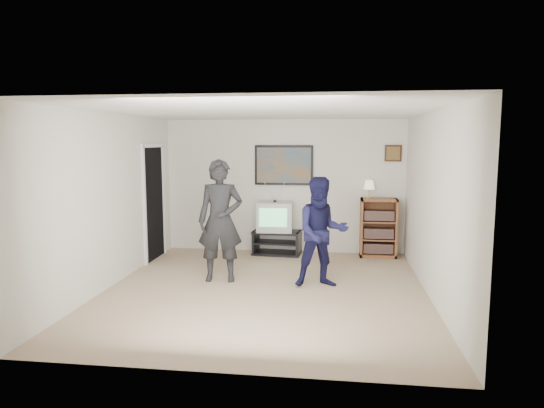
% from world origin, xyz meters
% --- Properties ---
extents(room_shell, '(4.51, 5.00, 2.51)m').
position_xyz_m(room_shell, '(0.00, 0.35, 1.25)').
color(room_shell, '#94755E').
rests_on(room_shell, ground).
extents(media_stand, '(0.92, 0.56, 0.44)m').
position_xyz_m(media_stand, '(-0.10, 2.23, 0.22)').
color(media_stand, black).
rests_on(media_stand, room_shell).
extents(crt_television, '(0.67, 0.58, 0.54)m').
position_xyz_m(crt_television, '(-0.14, 2.23, 0.71)').
color(crt_television, '#AEAFA9').
rests_on(crt_television, media_stand).
extents(bookshelf, '(0.65, 0.37, 1.07)m').
position_xyz_m(bookshelf, '(1.75, 2.28, 0.53)').
color(bookshelf, brown).
rests_on(bookshelf, room_shell).
extents(table_lamp, '(0.21, 0.21, 0.33)m').
position_xyz_m(table_lamp, '(1.57, 2.29, 1.23)').
color(table_lamp, beige).
rests_on(table_lamp, bookshelf).
extents(person_tall, '(0.72, 0.51, 1.83)m').
position_xyz_m(person_tall, '(-0.73, 0.41, 0.92)').
color(person_tall, black).
rests_on(person_tall, room_shell).
extents(person_short, '(0.89, 0.76, 1.60)m').
position_xyz_m(person_short, '(0.78, 0.30, 0.80)').
color(person_short, '#131334').
rests_on(person_short, room_shell).
extents(controller_left, '(0.03, 0.11, 0.03)m').
position_xyz_m(controller_left, '(-0.68, 0.63, 1.29)').
color(controller_left, white).
rests_on(controller_left, person_tall).
extents(controller_right, '(0.08, 0.13, 0.04)m').
position_xyz_m(controller_right, '(0.74, 0.52, 1.11)').
color(controller_right, white).
rests_on(controller_right, person_short).
extents(poster, '(1.10, 0.03, 0.75)m').
position_xyz_m(poster, '(0.00, 2.48, 1.65)').
color(poster, black).
rests_on(poster, room_shell).
extents(air_vent, '(0.28, 0.02, 0.14)m').
position_xyz_m(air_vent, '(-0.55, 2.48, 1.95)').
color(air_vent, white).
rests_on(air_vent, room_shell).
extents(small_picture, '(0.30, 0.03, 0.30)m').
position_xyz_m(small_picture, '(2.00, 2.48, 1.88)').
color(small_picture, black).
rests_on(small_picture, room_shell).
extents(doorway, '(0.03, 0.85, 2.00)m').
position_xyz_m(doorway, '(-2.23, 1.60, 1.00)').
color(doorway, black).
rests_on(doorway, room_shell).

